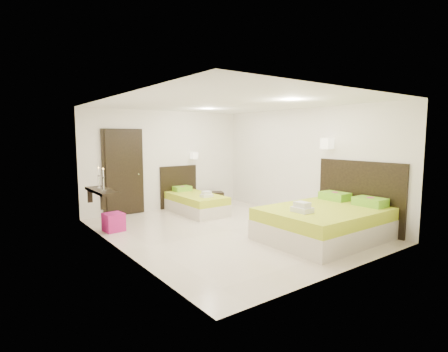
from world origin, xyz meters
TOP-DOWN VIEW (x-y plane):
  - floor at (0.00, 0.00)m, footprint 5.50×5.50m
  - bed_single at (0.34, 1.92)m, footprint 1.09×1.82m
  - bed_double at (1.19, -1.53)m, footprint 2.30×1.95m
  - nightstand at (1.42, 2.47)m, footprint 0.50×0.47m
  - ottoman at (-1.93, 1.37)m, footprint 0.40×0.40m
  - door at (-1.20, 2.70)m, footprint 1.02×0.15m
  - console_shelf at (-2.08, 1.60)m, footprint 0.35×1.20m

SIDE VIEW (x-z plane):
  - floor at x=0.00m, z-range 0.00..0.00m
  - nightstand at x=1.42m, z-range 0.00..0.35m
  - ottoman at x=-1.93m, z-range 0.00..0.37m
  - bed_single at x=0.34m, z-range -0.48..1.02m
  - bed_double at x=1.19m, z-range -0.61..1.29m
  - console_shelf at x=-2.08m, z-range 0.42..1.21m
  - door at x=-1.20m, z-range -0.02..2.12m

